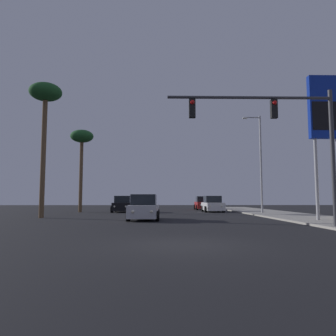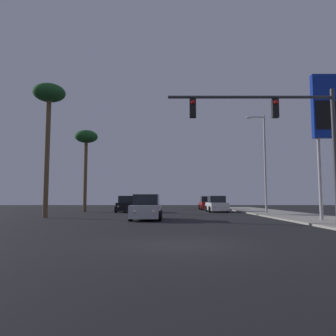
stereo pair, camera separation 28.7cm
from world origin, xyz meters
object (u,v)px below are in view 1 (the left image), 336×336
at_px(street_lamp, 259,158).
at_px(gas_station_sign, 325,115).
at_px(car_white, 213,205).
at_px(palm_tree_mid, 82,141).
at_px(car_black, 123,205).
at_px(palm_tree_near, 45,100).
at_px(car_silver, 144,208).
at_px(traffic_light_mast, 284,128).
at_px(car_red, 203,204).

bearing_deg(street_lamp, gas_station_sign, -83.50).
xyz_separation_m(car_white, palm_tree_mid, (-13.77, -0.38, 6.71)).
bearing_deg(car_black, palm_tree_near, 63.68).
bearing_deg(car_white, street_lamp, 126.93).
relative_size(street_lamp, palm_tree_near, 0.90).
relative_size(street_lamp, palm_tree_mid, 1.05).
height_order(car_white, car_silver, same).
distance_m(traffic_light_mast, palm_tree_mid, 23.84).
xyz_separation_m(car_silver, car_black, (-2.88, 12.55, 0.00)).
height_order(car_red, gas_station_sign, gas_station_sign).
height_order(traffic_light_mast, palm_tree_mid, palm_tree_mid).
bearing_deg(car_white, gas_station_sign, 106.60).
bearing_deg(car_red, palm_tree_near, 51.47).
distance_m(car_white, gas_station_sign, 16.52).
bearing_deg(palm_tree_near, palm_tree_mid, 87.99).
xyz_separation_m(car_white, car_black, (-9.43, -0.14, 0.00)).
height_order(car_red, car_white, same).
distance_m(car_white, palm_tree_mid, 15.32).
height_order(car_black, palm_tree_mid, palm_tree_mid).
relative_size(gas_station_sign, palm_tree_mid, 1.05).
xyz_separation_m(car_red, car_silver, (-6.41, -19.59, 0.00)).
distance_m(street_lamp, gas_station_sign, 10.22).
distance_m(car_black, gas_station_sign, 21.18).
bearing_deg(car_white, palm_tree_near, 34.68).
bearing_deg(palm_tree_near, car_silver, -16.99).
xyz_separation_m(palm_tree_mid, palm_tree_near, (-0.35, -10.00, 1.27)).
bearing_deg(car_silver, gas_station_sign, 171.76).
bearing_deg(palm_tree_mid, traffic_light_mast, -53.20).
height_order(car_red, palm_tree_near, palm_tree_near).
bearing_deg(car_silver, car_black, -75.47).
distance_m(car_black, street_lamp, 14.53).
bearing_deg(traffic_light_mast, car_red, 91.20).
xyz_separation_m(car_black, street_lamp, (13.12, -4.48, 4.36)).
xyz_separation_m(traffic_light_mast, gas_station_sign, (4.42, 4.68, 1.86)).
relative_size(car_silver, street_lamp, 0.48).
bearing_deg(car_red, car_white, 91.60).
height_order(car_red, car_black, same).
bearing_deg(palm_tree_mid, car_silver, -59.60).
distance_m(street_lamp, palm_tree_near, 19.07).
xyz_separation_m(traffic_light_mast, street_lamp, (3.27, 14.72, 0.36)).
bearing_deg(car_black, palm_tree_mid, 1.43).
distance_m(car_red, car_silver, 20.61).
height_order(car_black, street_lamp, street_lamp).
bearing_deg(car_red, street_lamp, 108.83).
bearing_deg(gas_station_sign, palm_tree_mid, 142.48).
distance_m(car_white, street_lamp, 7.35).
height_order(palm_tree_mid, palm_tree_near, palm_tree_near).
bearing_deg(car_red, car_silver, 72.35).
height_order(car_white, gas_station_sign, gas_station_sign).
xyz_separation_m(car_white, palm_tree_near, (-14.13, -10.38, 7.98)).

